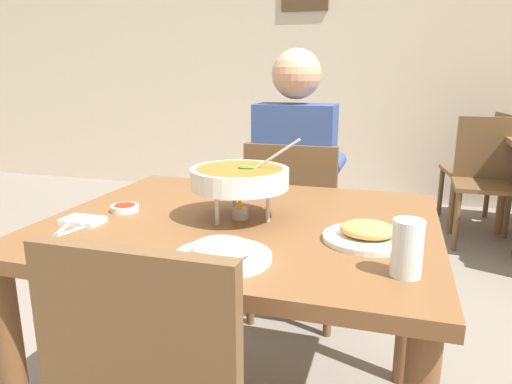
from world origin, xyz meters
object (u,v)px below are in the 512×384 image
(drink_glass, at_px, (407,251))
(curry_bowl, at_px, (240,178))
(chair_diner_main, at_px, (294,223))
(chair_bg_window, at_px, (486,173))
(rice_plate, at_px, (223,252))
(dining_table_main, at_px, (242,252))
(appetizer_plate, at_px, (368,234))
(chair_bg_corner, at_px, (487,163))
(diner_main, at_px, (296,173))
(sauce_dish, at_px, (125,208))

(drink_glass, bearing_deg, curry_bowl, 149.08)
(chair_diner_main, xyz_separation_m, chair_bg_window, (1.07, 1.54, 0.00))
(rice_plate, bearing_deg, chair_diner_main, 93.13)
(dining_table_main, bearing_deg, chair_bg_window, 65.18)
(appetizer_plate, bearing_deg, rice_plate, -143.92)
(chair_bg_corner, bearing_deg, curry_bowl, -112.69)
(diner_main, bearing_deg, curry_bowl, -90.45)
(appetizer_plate, distance_m, chair_bg_corner, 2.95)
(rice_plate, height_order, drink_glass, drink_glass)
(appetizer_plate, xyz_separation_m, sauce_dish, (-0.78, 0.06, -0.01))
(rice_plate, height_order, sauce_dish, rice_plate)
(chair_diner_main, relative_size, appetizer_plate, 3.75)
(chair_diner_main, bearing_deg, appetizer_plate, -65.91)
(sauce_dish, distance_m, chair_bg_corner, 3.18)
(rice_plate, relative_size, drink_glass, 1.85)
(chair_diner_main, relative_size, rice_plate, 3.75)
(diner_main, bearing_deg, chair_diner_main, -90.00)
(curry_bowl, bearing_deg, rice_plate, -78.48)
(sauce_dish, relative_size, drink_glass, 0.69)
(appetizer_plate, bearing_deg, diner_main, 113.30)
(sauce_dish, height_order, chair_bg_corner, chair_bg_corner)
(appetizer_plate, bearing_deg, curry_bowl, 167.21)
(dining_table_main, relative_size, rice_plate, 4.89)
(dining_table_main, height_order, curry_bowl, curry_bowl)
(curry_bowl, relative_size, drink_glass, 2.56)
(chair_diner_main, bearing_deg, dining_table_main, -90.00)
(curry_bowl, xyz_separation_m, sauce_dish, (-0.39, -0.03, -0.12))
(sauce_dish, bearing_deg, chair_bg_window, 58.03)
(diner_main, xyz_separation_m, chair_bg_corner, (1.14, 1.94, -0.24))
(dining_table_main, relative_size, curry_bowl, 3.53)
(curry_bowl, distance_m, drink_glass, 0.57)
(rice_plate, distance_m, chair_bg_window, 2.85)
(rice_plate, bearing_deg, chair_bg_corner, 70.61)
(dining_table_main, height_order, drink_glass, drink_glass)
(chair_diner_main, xyz_separation_m, drink_glass, (0.48, -1.07, 0.31))
(chair_bg_corner, relative_size, chair_bg_window, 1.00)
(chair_diner_main, relative_size, diner_main, 0.69)
(drink_glass, bearing_deg, appetizer_plate, 115.24)
(dining_table_main, distance_m, curry_bowl, 0.24)
(appetizer_plate, height_order, chair_bg_corner, chair_bg_corner)
(dining_table_main, distance_m, appetizer_plate, 0.42)
(chair_bg_corner, height_order, chair_bg_window, same)
(appetizer_plate, height_order, sauce_dish, appetizer_plate)
(appetizer_plate, relative_size, sauce_dish, 2.67)
(appetizer_plate, xyz_separation_m, chair_bg_window, (0.69, 2.41, -0.27))
(rice_plate, relative_size, chair_bg_corner, 0.27)
(curry_bowl, relative_size, appetizer_plate, 1.39)
(dining_table_main, xyz_separation_m, appetizer_plate, (0.39, -0.09, 0.13))
(curry_bowl, bearing_deg, chair_bg_window, 65.06)
(curry_bowl, xyz_separation_m, chair_bg_corner, (1.15, 2.75, -0.38))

